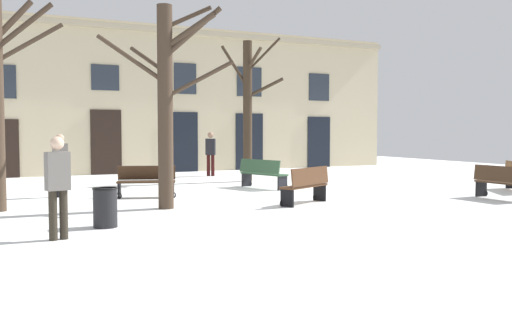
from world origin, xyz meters
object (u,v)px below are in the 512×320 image
at_px(litter_bin, 105,207).
at_px(bench_near_center_tree, 306,185).
at_px(tree_right_of_center, 167,98).
at_px(tree_near_facade, 248,107).
at_px(bench_by_litter_bin, 502,182).
at_px(person_crossing_plaza, 60,162).
at_px(person_near_bench, 58,182).
at_px(bench_back_to_back_right, 262,173).
at_px(bench_near_lamp, 146,181).
at_px(person_by_shop_door, 211,151).

xyz_separation_m(litter_bin, bench_near_center_tree, (5.19, 1.18, 0.09)).
bearing_deg(tree_right_of_center, tree_near_facade, 49.47).
relative_size(litter_bin, bench_by_litter_bin, 0.47).
xyz_separation_m(person_crossing_plaza, person_near_bench, (-0.75, -6.28, 0.00)).
height_order(tree_near_facade, bench_back_to_back_right, tree_near_facade).
xyz_separation_m(tree_right_of_center, bench_back_to_back_right, (4.06, 3.09, -2.14)).
bearing_deg(litter_bin, tree_near_facade, 48.70).
relative_size(bench_near_lamp, person_near_bench, 0.94).
distance_m(tree_right_of_center, bench_back_to_back_right, 5.54).
bearing_deg(bench_near_lamp, bench_by_litter_bin, -9.76).
bearing_deg(bench_by_litter_bin, person_by_shop_door, 20.35).
distance_m(bench_near_lamp, person_by_shop_door, 7.23).
bearing_deg(bench_near_center_tree, person_by_shop_door, -121.37).
bearing_deg(person_crossing_plaza, bench_near_lamp, -32.37).
height_order(litter_bin, person_crossing_plaza, person_crossing_plaza).
distance_m(litter_bin, bench_near_center_tree, 5.33).
xyz_separation_m(tree_near_facade, bench_back_to_back_right, (-0.59, -2.35, -2.22)).
distance_m(bench_near_center_tree, bench_near_lamp, 4.50).
bearing_deg(bench_back_to_back_right, bench_by_litter_bin, -157.78).
height_order(tree_near_facade, bench_near_center_tree, tree_near_facade).
bearing_deg(bench_near_lamp, litter_bin, -95.53).
bearing_deg(bench_near_center_tree, person_near_bench, -6.94).
bearing_deg(bench_near_lamp, tree_near_facade, 52.88).
bearing_deg(person_by_shop_door, litter_bin, 91.59).
xyz_separation_m(bench_by_litter_bin, person_by_shop_door, (-4.31, 10.48, 0.54)).
relative_size(tree_right_of_center, person_crossing_plaza, 2.74).
xyz_separation_m(bench_by_litter_bin, bench_near_lamp, (-8.49, 4.60, -0.01)).
relative_size(bench_by_litter_bin, person_crossing_plaza, 0.92).
relative_size(bench_near_center_tree, person_near_bench, 0.93).
distance_m(tree_right_of_center, person_by_shop_door, 9.42).
xyz_separation_m(tree_right_of_center, bench_near_lamp, (0.10, 2.35, -2.17)).
bearing_deg(person_crossing_plaza, bench_near_center_tree, -42.90).
bearing_deg(litter_bin, person_by_shop_door, 58.99).
bearing_deg(litter_bin, bench_back_to_back_right, 40.51).
distance_m(bench_back_to_back_right, bench_near_lamp, 4.03).
bearing_deg(tree_right_of_center, bench_near_lamp, 87.54).
bearing_deg(bench_back_to_back_right, bench_near_center_tree, 151.69).
height_order(bench_back_to_back_right, person_near_bench, person_near_bench).
bearing_deg(tree_near_facade, person_crossing_plaza, -163.45).
distance_m(tree_right_of_center, bench_near_lamp, 3.20).
distance_m(bench_by_litter_bin, person_crossing_plaza, 12.06).
distance_m(bench_back_to_back_right, person_crossing_plaza, 6.12).
xyz_separation_m(bench_near_lamp, person_crossing_plaza, (-2.13, 1.11, 0.53)).
xyz_separation_m(litter_bin, bench_by_litter_bin, (10.42, -0.31, 0.07)).
bearing_deg(person_near_bench, bench_near_center_tree, 6.81).
bearing_deg(litter_bin, bench_near_lamp, 65.77).
relative_size(tree_near_facade, litter_bin, 6.72).
height_order(tree_right_of_center, person_crossing_plaza, tree_right_of_center).
height_order(litter_bin, person_near_bench, person_near_bench).
xyz_separation_m(bench_by_litter_bin, bench_back_to_back_right, (-4.53, 5.35, 0.02)).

